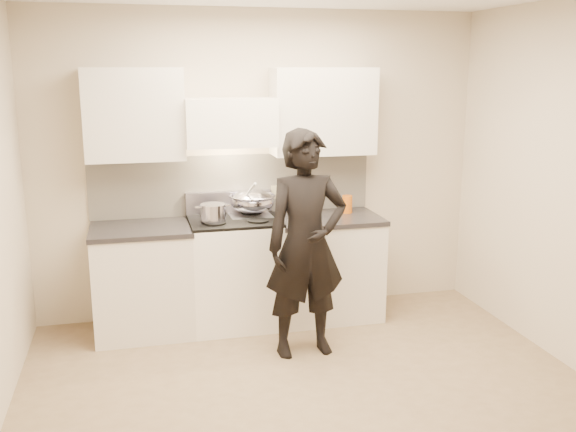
{
  "coord_description": "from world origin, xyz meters",
  "views": [
    {
      "loc": [
        -1.12,
        -3.84,
        2.19
      ],
      "look_at": [
        0.08,
        1.05,
        1.03
      ],
      "focal_mm": 40.0,
      "sensor_mm": 36.0,
      "label": 1
    }
  ],
  "objects_px": {
    "counter_right": "(326,266)",
    "utensil_crock": "(295,204)",
    "person": "(306,244)",
    "stove": "(235,271)",
    "wok": "(252,201)"
  },
  "relations": [
    {
      "from": "utensil_crock",
      "to": "counter_right",
      "type": "bearing_deg",
      "value": -34.05
    },
    {
      "from": "counter_right",
      "to": "wok",
      "type": "xyz_separation_m",
      "value": [
        -0.65,
        0.11,
        0.61
      ]
    },
    {
      "from": "wok",
      "to": "stove",
      "type": "bearing_deg",
      "value": -149.62
    },
    {
      "from": "counter_right",
      "to": "utensil_crock",
      "type": "bearing_deg",
      "value": 145.95
    },
    {
      "from": "stove",
      "to": "wok",
      "type": "xyz_separation_m",
      "value": [
        0.18,
        0.11,
        0.59
      ]
    },
    {
      "from": "counter_right",
      "to": "utensil_crock",
      "type": "xyz_separation_m",
      "value": [
        -0.25,
        0.17,
        0.55
      ]
    },
    {
      "from": "wok",
      "to": "person",
      "type": "distance_m",
      "value": 0.88
    },
    {
      "from": "counter_right",
      "to": "utensil_crock",
      "type": "height_order",
      "value": "utensil_crock"
    },
    {
      "from": "counter_right",
      "to": "person",
      "type": "xyz_separation_m",
      "value": [
        -0.39,
        -0.71,
        0.42
      ]
    },
    {
      "from": "stove",
      "to": "wok",
      "type": "bearing_deg",
      "value": 30.38
    },
    {
      "from": "counter_right",
      "to": "wok",
      "type": "relative_size",
      "value": 1.86
    },
    {
      "from": "stove",
      "to": "wok",
      "type": "distance_m",
      "value": 0.63
    },
    {
      "from": "wok",
      "to": "utensil_crock",
      "type": "height_order",
      "value": "wok"
    },
    {
      "from": "person",
      "to": "counter_right",
      "type": "bearing_deg",
      "value": 57.6
    },
    {
      "from": "wok",
      "to": "person",
      "type": "height_order",
      "value": "person"
    }
  ]
}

